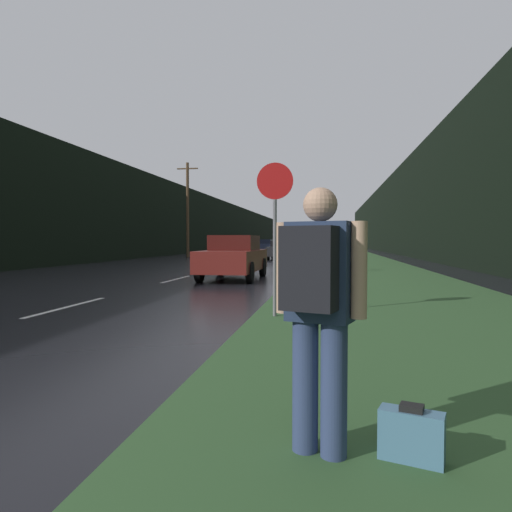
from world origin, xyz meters
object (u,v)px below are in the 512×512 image
at_px(stop_sign, 275,223).
at_px(car_passing_near, 234,257).
at_px(hitchhiker_with_backpack, 318,304).
at_px(delivery_truck, 292,238).
at_px(car_passing_far, 282,250).
at_px(suitcase, 411,437).
at_px(car_oncoming, 265,246).

relative_size(stop_sign, car_passing_near, 0.60).
relative_size(hitchhiker_with_backpack, delivery_truck, 0.21).
bearing_deg(car_passing_far, car_passing_near, 90.00).
height_order(suitcase, delivery_truck, delivery_truck).
distance_m(stop_sign, car_passing_far, 25.77).
bearing_deg(hitchhiker_with_backpack, car_passing_near, 122.05).
bearing_deg(suitcase, hitchhiker_with_backpack, -160.32).
relative_size(hitchhiker_with_backpack, car_passing_far, 0.38).
xyz_separation_m(car_passing_near, car_passing_far, (0.00, 17.55, -0.10)).
height_order(suitcase, car_passing_far, car_passing_far).
height_order(stop_sign, car_passing_far, stop_sign).
xyz_separation_m(hitchhiker_with_backpack, delivery_truck, (-7.51, 92.06, 0.85)).
distance_m(stop_sign, car_passing_near, 8.50).
relative_size(hitchhiker_with_backpack, car_passing_near, 0.37).
distance_m(hitchhiker_with_backpack, delivery_truck, 92.37).
bearing_deg(stop_sign, car_oncoming, 98.14).
distance_m(suitcase, car_passing_far, 31.28).
distance_m(car_passing_near, delivery_truck, 78.69).
relative_size(stop_sign, delivery_truck, 0.35).
xyz_separation_m(stop_sign, car_passing_near, (-2.48, 8.07, -0.94)).
height_order(hitchhiker_with_backpack, car_oncoming, hitchhiker_with_backpack).
distance_m(car_passing_far, car_oncoming, 20.81).
xyz_separation_m(hitchhiker_with_backpack, suitcase, (0.59, 0.02, -0.84)).
xyz_separation_m(hitchhiker_with_backpack, car_passing_near, (-3.40, 13.48, -0.21)).
relative_size(suitcase, car_passing_far, 0.09).
bearing_deg(suitcase, car_passing_far, 115.24).
relative_size(car_passing_far, car_oncoming, 1.03).
distance_m(stop_sign, hitchhiker_with_backpack, 5.54).
xyz_separation_m(car_oncoming, delivery_truck, (-0.00, 40.62, 1.12)).
relative_size(car_passing_near, car_oncoming, 1.05).
xyz_separation_m(car_passing_far, car_oncoming, (-4.11, 20.40, 0.04)).
distance_m(stop_sign, delivery_truck, 86.90).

